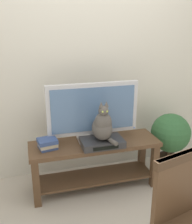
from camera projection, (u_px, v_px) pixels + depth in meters
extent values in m
plane|color=#ADA393|center=(115.00, 223.00, 2.35)|extent=(12.00, 12.00, 0.00)
cube|color=beige|center=(85.00, 54.00, 2.89)|extent=(7.00, 0.12, 2.80)
cube|color=#513823|center=(95.00, 144.00, 2.71)|extent=(1.36, 0.42, 0.04)
cube|color=#513823|center=(36.00, 184.00, 2.50)|extent=(0.07, 0.07, 0.49)
cube|color=#513823|center=(154.00, 166.00, 2.82)|extent=(0.07, 0.07, 0.49)
cube|color=#513823|center=(35.00, 167.00, 2.78)|extent=(0.07, 0.07, 0.49)
cube|color=#513823|center=(142.00, 153.00, 3.10)|extent=(0.07, 0.07, 0.49)
cube|color=#513823|center=(95.00, 176.00, 2.84)|extent=(1.26, 0.34, 0.02)
cube|color=#B7B7BC|center=(93.00, 138.00, 2.76)|extent=(0.33, 0.20, 0.03)
cube|color=#B7B7BC|center=(93.00, 135.00, 2.75)|extent=(0.06, 0.04, 0.05)
cube|color=#B7B7BC|center=(93.00, 109.00, 2.65)|extent=(0.96, 0.05, 0.54)
cube|color=#4C6B93|center=(94.00, 110.00, 2.63)|extent=(0.87, 0.01, 0.46)
sphere|color=#2672F2|center=(134.00, 128.00, 2.82)|extent=(0.01, 0.01, 0.01)
cube|color=#2D2D30|center=(102.00, 142.00, 2.63)|extent=(0.43, 0.27, 0.07)
cube|color=black|center=(106.00, 148.00, 2.50)|extent=(0.26, 0.01, 0.04)
ellipsoid|color=#514C47|center=(102.00, 128.00, 2.58)|extent=(0.20, 0.25, 0.23)
ellipsoid|color=#514C47|center=(103.00, 123.00, 2.52)|extent=(0.17, 0.16, 0.21)
sphere|color=#514C47|center=(104.00, 111.00, 2.47)|extent=(0.10, 0.10, 0.10)
cone|color=#514C47|center=(101.00, 105.00, 2.44)|extent=(0.05, 0.05, 0.06)
cone|color=#514C47|center=(106.00, 104.00, 2.46)|extent=(0.05, 0.05, 0.06)
sphere|color=#B2C64C|center=(103.00, 112.00, 2.42)|extent=(0.02, 0.02, 0.02)
sphere|color=#B2C64C|center=(107.00, 111.00, 2.43)|extent=(0.02, 0.02, 0.02)
cylinder|color=#514C47|center=(110.00, 140.00, 2.54)|extent=(0.09, 0.21, 0.04)
cube|color=#513823|center=(179.00, 185.00, 1.69)|extent=(0.43, 0.15, 0.47)
cube|color=#412C1C|center=(183.00, 157.00, 1.62)|extent=(0.45, 0.16, 0.06)
cube|color=#33477A|center=(48.00, 147.00, 2.57)|extent=(0.20, 0.19, 0.02)
cube|color=beige|center=(48.00, 144.00, 2.56)|extent=(0.19, 0.17, 0.04)
cube|color=#33477A|center=(47.00, 141.00, 2.54)|extent=(0.21, 0.19, 0.04)
cylinder|color=#47474C|center=(167.00, 164.00, 3.13)|extent=(0.26, 0.26, 0.21)
cylinder|color=#332319|center=(168.00, 157.00, 3.10)|extent=(0.24, 0.24, 0.02)
cylinder|color=#4C3823|center=(169.00, 151.00, 3.08)|extent=(0.04, 0.04, 0.12)
sphere|color=#2D5B33|center=(171.00, 133.00, 3.00)|extent=(0.45, 0.45, 0.45)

